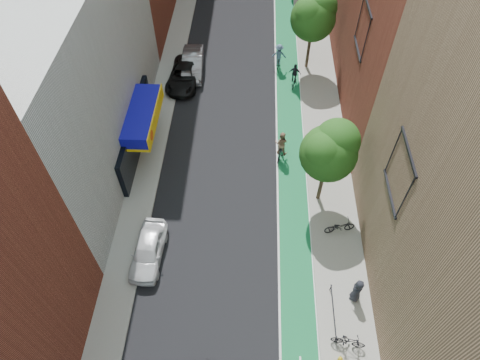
# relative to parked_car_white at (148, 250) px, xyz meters

# --- Properties ---
(ground) EXTENTS (160.00, 160.00, 0.00)m
(ground) POSITION_rel_parked_car_white_xyz_m (4.60, -5.36, -0.71)
(ground) COLOR black
(ground) RESTS_ON ground
(bike_lane) EXTENTS (2.00, 68.00, 0.01)m
(bike_lane) POSITION_rel_parked_car_white_xyz_m (8.60, 20.64, -0.70)
(bike_lane) COLOR #126644
(bike_lane) RESTS_ON ground
(sidewalk_left) EXTENTS (2.00, 68.00, 0.15)m
(sidewalk_left) POSITION_rel_parked_car_white_xyz_m (-1.40, 20.64, -0.63)
(sidewalk_left) COLOR gray
(sidewalk_left) RESTS_ON ground
(sidewalk_right) EXTENTS (3.00, 68.00, 0.15)m
(sidewalk_right) POSITION_rel_parked_car_white_xyz_m (11.10, 20.64, -0.63)
(sidewalk_right) COLOR gray
(sidewalk_right) RESTS_ON ground
(building_left_white) EXTENTS (8.00, 20.00, 12.00)m
(building_left_white) POSITION_rel_parked_car_white_xyz_m (-6.40, 8.64, 5.29)
(building_left_white) COLOR silver
(building_left_white) RESTS_ON ground
(tree_near) EXTENTS (3.40, 3.36, 6.42)m
(tree_near) POSITION_rel_parked_car_white_xyz_m (10.25, 4.66, 3.95)
(tree_near) COLOR #332619
(tree_near) RESTS_ON ground
(tree_mid) EXTENTS (3.55, 3.53, 6.74)m
(tree_mid) POSITION_rel_parked_car_white_xyz_m (10.25, 18.66, 4.18)
(tree_mid) COLOR #332619
(tree_mid) RESTS_ON ground
(parked_car_white) EXTENTS (1.86, 4.23, 1.42)m
(parked_car_white) POSITION_rel_parked_car_white_xyz_m (0.00, 0.00, 0.00)
(parked_car_white) COLOR silver
(parked_car_white) RESTS_ON ground
(parked_car_black) EXTENTS (2.75, 5.28, 1.42)m
(parked_car_black) POSITION_rel_parked_car_white_xyz_m (0.06, 16.26, 0.00)
(parked_car_black) COLOR black
(parked_car_black) RESTS_ON ground
(parked_car_silver) EXTENTS (1.92, 4.82, 1.56)m
(parked_car_silver) POSITION_rel_parked_car_white_xyz_m (0.60, 17.77, 0.07)
(parked_car_silver) COLOR gray
(parked_car_silver) RESTS_ON ground
(cyclist_lane_near) EXTENTS (1.06, 1.85, 2.25)m
(cyclist_lane_near) POSITION_rel_parked_car_white_xyz_m (7.80, 8.28, 0.26)
(cyclist_lane_near) COLOR black
(cyclist_lane_near) RESTS_ON ground
(cyclist_lane_mid) EXTENTS (1.03, 1.63, 1.99)m
(cyclist_lane_mid) POSITION_rel_parked_car_white_xyz_m (9.05, 16.24, 0.07)
(cyclist_lane_mid) COLOR black
(cyclist_lane_mid) RESTS_ON ground
(cyclist_lane_far) EXTENTS (1.25, 1.51, 2.19)m
(cyclist_lane_far) POSITION_rel_parked_car_white_xyz_m (7.80, 18.60, 0.34)
(cyclist_lane_far) COLOR black
(cyclist_lane_far) RESTS_ON ground
(parked_bike_mid) EXTENTS (1.80, 0.80, 1.04)m
(parked_bike_mid) POSITION_rel_parked_car_white_xyz_m (10.98, -4.72, -0.04)
(parked_bike_mid) COLOR black
(parked_bike_mid) RESTS_ON sidewalk_right
(parked_bike_far) EXTENTS (2.01, 1.06, 1.00)m
(parked_bike_far) POSITION_rel_parked_car_white_xyz_m (11.27, 2.13, -0.06)
(parked_bike_far) COLOR black
(parked_bike_far) RESTS_ON sidewalk_right
(pedestrian) EXTENTS (0.83, 1.00, 1.76)m
(pedestrian) POSITION_rel_parked_car_white_xyz_m (11.68, -2.13, 0.32)
(pedestrian) COLOR black
(pedestrian) RESTS_ON sidewalk_right
(fire_hydrant) EXTENTS (0.23, 0.23, 0.66)m
(fire_hydrant) POSITION_rel_parked_car_white_xyz_m (10.48, -5.60, -0.21)
(fire_hydrant) COLOR gold
(fire_hydrant) RESTS_ON sidewalk_right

